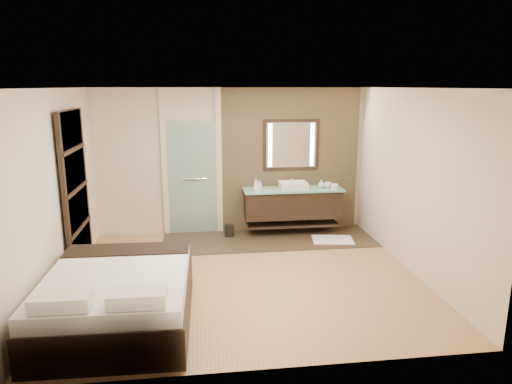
{
  "coord_description": "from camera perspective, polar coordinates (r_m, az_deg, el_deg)",
  "views": [
    {
      "loc": [
        -0.63,
        -6.19,
        2.73
      ],
      "look_at": [
        0.24,
        0.6,
        1.13
      ],
      "focal_mm": 32.0,
      "sensor_mm": 36.0,
      "label": 1
    }
  ],
  "objects": [
    {
      "name": "shoji_partition",
      "position": [
        7.18,
        -21.58,
        0.0
      ],
      "size": [
        0.06,
        1.2,
        2.4
      ],
      "color": "black",
      "rests_on": "floor"
    },
    {
      "name": "cup",
      "position": [
        8.64,
        8.93,
        0.88
      ],
      "size": [
        0.14,
        0.14,
        0.1
      ],
      "primitive_type": "imported",
      "rotation": [
        0.0,
        0.0,
        0.09
      ],
      "color": "white",
      "rests_on": "vanity"
    },
    {
      "name": "stone_wall",
      "position": [
        8.68,
        4.3,
        3.98
      ],
      "size": [
        2.6,
        0.08,
        2.7
      ],
      "primitive_type": "cube",
      "color": "#9E825A",
      "rests_on": "floor"
    },
    {
      "name": "tissue_box",
      "position": [
        8.5,
        9.78,
        0.64
      ],
      "size": [
        0.16,
        0.16,
        0.1
      ],
      "primitive_type": "cube",
      "rotation": [
        0.0,
        0.0,
        -0.4
      ],
      "color": "silver",
      "rests_on": "vanity"
    },
    {
      "name": "floor",
      "position": [
        6.79,
        -1.38,
        -10.55
      ],
      "size": [
        5.0,
        5.0,
        0.0
      ],
      "primitive_type": "plane",
      "color": "#AD6D48",
      "rests_on": "ground"
    },
    {
      "name": "mirror_unit",
      "position": [
        8.59,
        4.41,
        5.89
      ],
      "size": [
        1.06,
        0.04,
        0.96
      ],
      "color": "black",
      "rests_on": "stone_wall"
    },
    {
      "name": "soap_bottle_b",
      "position": [
        8.39,
        0.42,
        0.94
      ],
      "size": [
        0.09,
        0.09,
        0.18
      ],
      "primitive_type": "imported",
      "rotation": [
        0.0,
        0.0,
        -0.1
      ],
      "color": "#B2B2B2",
      "rests_on": "vanity"
    },
    {
      "name": "waste_bin",
      "position": [
        8.47,
        -3.36,
        -4.87
      ],
      "size": [
        0.22,
        0.22,
        0.22
      ],
      "primitive_type": "cylinder",
      "rotation": [
        0.0,
        0.0,
        -0.26
      ],
      "color": "black",
      "rests_on": "floor"
    },
    {
      "name": "bed",
      "position": [
        5.66,
        -16.84,
        -12.59
      ],
      "size": [
        1.68,
        2.07,
        0.78
      ],
      "rotation": [
        0.0,
        0.0,
        -0.02
      ],
      "color": "black",
      "rests_on": "floor"
    },
    {
      "name": "tile_strip",
      "position": [
        8.34,
        1.6,
        -5.91
      ],
      "size": [
        3.8,
        1.3,
        0.01
      ],
      "primitive_type": "cube",
      "color": "#34261C",
      "rests_on": "floor"
    },
    {
      "name": "frosted_door",
      "position": [
        8.54,
        -7.97,
        2.32
      ],
      "size": [
        1.1,
        0.12,
        2.7
      ],
      "color": "#BAEBE6",
      "rests_on": "floor"
    },
    {
      "name": "vanity",
      "position": [
        8.56,
        4.61,
        -1.43
      ],
      "size": [
        1.85,
        0.55,
        0.88
      ],
      "color": "black",
      "rests_on": "stone_wall"
    },
    {
      "name": "bath_mat",
      "position": [
        8.38,
        9.57,
        -5.92
      ],
      "size": [
        0.79,
        0.6,
        0.02
      ],
      "primitive_type": "cube",
      "rotation": [
        0.0,
        0.0,
        -0.15
      ],
      "color": "white",
      "rests_on": "floor"
    },
    {
      "name": "soap_bottle_a",
      "position": [
        8.34,
        -0.01,
        1.02
      ],
      "size": [
        0.1,
        0.1,
        0.22
      ],
      "primitive_type": "imported",
      "rotation": [
        0.0,
        0.0,
        0.19
      ],
      "color": "white",
      "rests_on": "vanity"
    },
    {
      "name": "soap_bottle_c",
      "position": [
        8.59,
        8.17,
        1.0
      ],
      "size": [
        0.12,
        0.12,
        0.15
      ],
      "primitive_type": "imported",
      "rotation": [
        0.0,
        0.0,
        0.02
      ],
      "color": "#A5D0C8",
      "rests_on": "vanity"
    }
  ]
}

